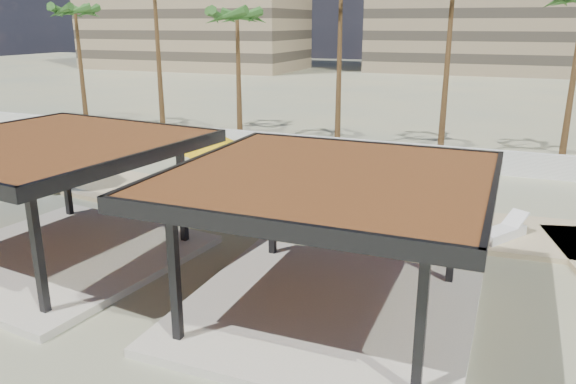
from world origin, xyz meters
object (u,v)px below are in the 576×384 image
umbrella_a (76,129)px  umbrella_c (412,167)px  lounger_c (444,231)px  lounger_a (69,180)px  lounger_b (502,232)px  pavilion_west (52,189)px  pavilion_central (329,231)px

umbrella_a → umbrella_c: bearing=-10.0°
lounger_c → lounger_a: bearing=77.8°
umbrella_a → lounger_a: size_ratio=1.30×
lounger_b → pavilion_west: bearing=149.5°
umbrella_a → lounger_c: (17.89, -2.78, -1.75)m
umbrella_a → umbrella_c: umbrella_c is taller
lounger_a → lounger_b: size_ratio=1.19×
lounger_a → umbrella_a: bearing=44.3°
lounger_c → pavilion_west: bearing=107.4°
pavilion_central → lounger_c: size_ratio=3.02×
lounger_b → pavilion_central: bearing=-178.0°
lounger_b → lounger_c: size_ratio=0.84×
lounger_a → lounger_b: lounger_a is taller
umbrella_a → lounger_c: bearing=-8.8°
pavilion_central → lounger_b: bearing=60.1°
pavilion_central → umbrella_c: bearing=81.2°
umbrella_c → pavilion_central: bearing=-99.0°
pavilion_west → lounger_c: size_ratio=3.41×
pavilion_central → umbrella_a: bearing=150.7°
lounger_c → lounger_b: bearing=-80.5°
lounger_b → lounger_c: 1.94m
umbrella_a → lounger_a: (1.55, -2.44, -1.75)m
umbrella_a → lounger_a: 3.38m
pavilion_central → lounger_a: 15.72m
pavilion_central → lounger_c: 6.74m
umbrella_a → lounger_b: (19.70, -2.10, -1.78)m
pavilion_central → pavilion_west: pavilion_west is taller
pavilion_west → lounger_b: (12.77, 6.62, -1.92)m
pavilion_west → lounger_a: bearing=137.5°
umbrella_a → lounger_c: size_ratio=1.30×
pavilion_west → umbrella_a: bearing=135.4°
pavilion_central → lounger_b: (3.94, 6.80, -1.88)m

